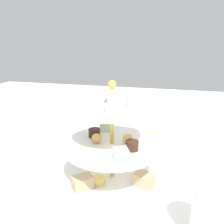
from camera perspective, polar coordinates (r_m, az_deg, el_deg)
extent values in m
plane|color=white|center=(0.64, 0.00, -16.05)|extent=(2.40, 2.40, 0.00)
cylinder|color=white|center=(0.64, 0.00, -15.67)|extent=(0.29, 0.29, 0.01)
cylinder|color=white|center=(0.59, 0.00, -7.91)|extent=(0.24, 0.24, 0.01)
cylinder|color=white|center=(0.56, 0.00, 0.97)|extent=(0.19, 0.19, 0.01)
cylinder|color=gold|center=(0.58, 0.00, -5.62)|extent=(0.01, 0.01, 0.25)
sphere|color=gold|center=(0.54, 0.00, 6.69)|extent=(0.02, 0.02, 0.02)
cube|color=tan|center=(0.60, 7.67, -15.81)|extent=(0.05, 0.06, 0.03)
cube|color=tan|center=(0.70, -0.62, -10.50)|extent=(0.06, 0.05, 0.03)
cube|color=tan|center=(0.59, -7.09, -16.52)|extent=(0.06, 0.06, 0.03)
cylinder|color=#E5C660|center=(0.61, -3.40, -16.20)|extent=(0.04, 0.04, 0.01)
cylinder|color=#381E14|center=(0.62, -4.31, -5.04)|extent=(0.03, 0.03, 0.02)
cylinder|color=#381E14|center=(0.55, 4.89, -8.08)|extent=(0.03, 0.03, 0.02)
cube|color=silver|center=(0.51, 2.15, -10.13)|extent=(0.04, 0.04, 0.02)
cube|color=silver|center=(0.66, -1.64, -3.52)|extent=(0.04, 0.04, 0.02)
sphere|color=gold|center=(0.58, 3.81, -6.42)|extent=(0.02, 0.02, 0.02)
sphere|color=gold|center=(0.58, -3.80, -6.36)|extent=(0.02, 0.02, 0.02)
cylinder|color=silver|center=(0.60, -0.04, 3.65)|extent=(0.03, 0.03, 0.02)
cylinder|color=silver|center=(0.55, -5.35, 2.35)|extent=(0.03, 0.03, 0.02)
cylinder|color=silver|center=(0.50, 0.05, 0.84)|extent=(0.03, 0.03, 0.02)
cylinder|color=silver|center=(0.55, 5.34, 2.37)|extent=(0.03, 0.03, 0.02)
cylinder|color=white|center=(0.53, 0.61, 3.07)|extent=(0.04, 0.04, 0.04)
cube|color=silver|center=(0.60, -1.63, 2.86)|extent=(0.09, 0.04, 0.00)
cube|color=silver|center=(0.52, -4.12, 0.60)|extent=(0.09, 0.04, 0.00)
cylinder|color=silver|center=(0.48, 22.83, -22.05)|extent=(0.07, 0.07, 0.12)
cylinder|color=silver|center=(0.85, -0.29, -3.96)|extent=(0.06, 0.06, 0.08)
cylinder|color=white|center=(0.86, 9.31, -6.87)|extent=(0.09, 0.09, 0.01)
cylinder|color=white|center=(0.85, 9.40, -5.30)|extent=(0.06, 0.06, 0.04)
cylinder|color=gold|center=(0.84, 9.46, -4.14)|extent=(0.06, 0.06, 0.01)
cube|color=silver|center=(0.76, 23.79, -11.48)|extent=(0.16, 0.07, 0.00)
cylinder|color=silver|center=(0.75, -15.58, -7.11)|extent=(0.06, 0.06, 0.10)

